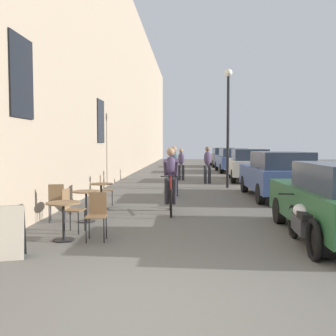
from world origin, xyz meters
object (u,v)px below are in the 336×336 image
object	(u,v)px
pedestrian_mid	(174,165)
parked_car_fifth	(222,157)
cafe_chair_near_toward_street	(97,213)
parked_motorcycle	(303,224)
pedestrian_near	(173,169)
pedestrian_furthest	(181,162)
cafe_table_far	(101,191)
cafe_chair_far_toward_street	(104,188)
parked_car_third	(248,164)
cyclist_on_bicycle	(171,182)
parked_car_second	(277,174)
sandwich_board_sign	(6,232)
cafe_chair_mid_toward_street	(57,200)
street_lamp	(228,113)
pedestrian_far	(207,163)
cafe_table_near	(63,213)
parked_car_fourth	(232,160)
cafe_chair_near_toward_wall	(71,207)
cafe_table_mid	(86,199)

from	to	relation	value
pedestrian_mid	parked_car_fifth	world-z (taller)	pedestrian_mid
cafe_chair_near_toward_street	parked_motorcycle	xyz separation A→B (m)	(3.71, -0.32, -0.11)
pedestrian_near	pedestrian_furthest	xyz separation A→B (m)	(0.16, 6.06, -0.05)
cafe_table_far	pedestrian_mid	size ratio (longest dim) A/B	0.42
cafe_chair_far_toward_street	pedestrian_near	distance (m)	2.94
parked_car_third	cyclist_on_bicycle	bearing A→B (deg)	-110.59
parked_car_second	cafe_chair_near_toward_street	bearing A→B (deg)	-128.46
pedestrian_near	parked_car_fifth	distance (m)	18.57
cafe_chair_near_toward_street	cafe_chair_far_toward_street	world-z (taller)	same
cyclist_on_bicycle	sandwich_board_sign	bearing A→B (deg)	-119.15
cafe_chair_mid_toward_street	parked_motorcycle	xyz separation A→B (m)	(5.04, -1.92, -0.11)
street_lamp	cafe_chair_mid_toward_street	bearing A→B (deg)	-122.35
cafe_chair_mid_toward_street	cafe_chair_far_toward_street	size ratio (longest dim) A/B	1.00
cafe_chair_far_toward_street	pedestrian_far	size ratio (longest dim) A/B	0.52
pedestrian_mid	parked_car_third	bearing A→B (deg)	46.73
cafe_table_far	cafe_chair_far_toward_street	bearing A→B (deg)	96.27
pedestrian_far	pedestrian_furthest	distance (m)	2.04
cafe_table_near	parked_car_fourth	distance (m)	19.11
parked_car_fourth	cafe_chair_far_toward_street	bearing A→B (deg)	-110.60
parked_car_second	parked_car_fourth	bearing A→B (deg)	90.56
cafe_chair_near_toward_street	pedestrian_far	distance (m)	11.01
cafe_table_far	cafe_chair_far_toward_street	world-z (taller)	cafe_chair_far_toward_street
pedestrian_near	pedestrian_far	size ratio (longest dim) A/B	0.99
pedestrian_far	parked_motorcycle	size ratio (longest dim) A/B	0.80
cafe_chair_mid_toward_street	sandwich_board_sign	xyz separation A→B (m)	(0.18, -2.82, -0.10)
street_lamp	parked_car_second	bearing A→B (deg)	-66.34
parked_car_second	pedestrian_near	bearing A→B (deg)	174.40
parked_car_second	cyclist_on_bicycle	bearing A→B (deg)	-140.54
cafe_table_far	pedestrian_mid	distance (m)	5.37
cafe_chair_near_toward_wall	cafe_chair_far_toward_street	xyz separation A→B (m)	(-0.09, 3.51, 0.00)
pedestrian_mid	parked_car_fifth	bearing A→B (deg)	78.15
pedestrian_furthest	cafe_chair_far_toward_street	bearing A→B (deg)	-104.48
cafe_chair_near_toward_street	cafe_table_far	size ratio (longest dim) A/B	1.24
pedestrian_mid	parked_car_second	xyz separation A→B (m)	(3.56, -2.55, -0.16)
parked_car_third	parked_car_fourth	world-z (taller)	parked_car_third
cafe_chair_far_toward_street	parked_car_second	distance (m)	5.76
cafe_chair_near_toward_wall	pedestrian_mid	distance (m)	8.08
cafe_table_far	sandwich_board_sign	distance (m)	4.67
cafe_chair_near_toward_wall	street_lamp	size ratio (longest dim) A/B	0.18
cafe_chair_far_toward_street	pedestrian_mid	bearing A→B (deg)	66.39
parked_car_second	parked_car_fifth	bearing A→B (deg)	90.59
cafe_table_near	street_lamp	xyz separation A→B (m)	(3.95, 9.05, 2.59)
sandwich_board_sign	pedestrian_far	xyz separation A→B (m)	(3.74, 11.92, 0.55)
cafe_table_near	cafe_chair_near_toward_wall	distance (m)	0.68
cafe_table_near	cafe_table_far	size ratio (longest dim) A/B	1.00
cafe_table_mid	parked_car_second	xyz separation A→B (m)	(5.34, 4.23, 0.29)
cafe_table_mid	pedestrian_far	size ratio (longest dim) A/B	0.42
cafe_table_far	parked_car_fourth	size ratio (longest dim) A/B	0.16
cafe_table_far	parked_car_second	distance (m)	5.94
cafe_chair_mid_toward_street	parked_car_fifth	xyz separation A→B (m)	(5.82, 22.91, 0.29)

